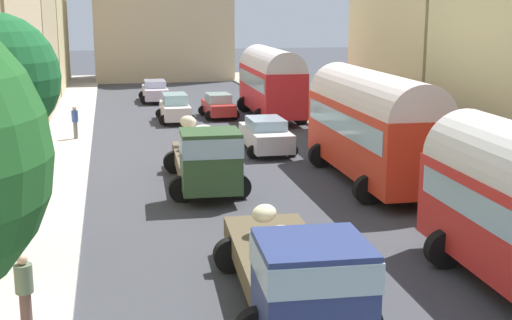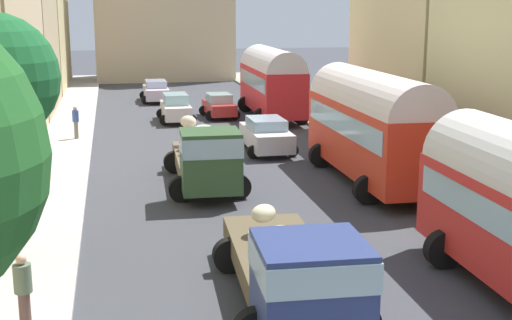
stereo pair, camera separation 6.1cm
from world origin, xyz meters
TOP-DOWN VIEW (x-y plane):
  - ground_plane at (0.00, 27.00)m, footprint 154.00×154.00m
  - sidewalk_left at (-7.25, 27.00)m, footprint 2.50×70.00m
  - sidewalk_right at (7.25, 27.00)m, footprint 2.50×70.00m
  - building_left_3 at (-11.06, 39.28)m, footprint 5.62×11.32m
  - building_left_4 at (-11.46, 52.67)m, footprint 6.51×13.92m
  - building_right_2 at (11.17, 26.14)m, footprint 5.86×9.89m
  - distant_church at (-0.00, 57.99)m, footprint 12.37×6.47m
  - parked_bus_1 at (4.74, 17.33)m, footprint 3.41×9.29m
  - parked_bus_2 at (4.56, 33.64)m, footprint 3.39×8.69m
  - cargo_truck_0 at (-1.26, 6.15)m, footprint 3.20×7.22m
  - cargo_truck_1 at (-1.67, 17.36)m, footprint 3.06×7.32m
  - car_0 at (-1.29, 33.43)m, footprint 2.14×4.05m
  - car_1 at (-1.85, 42.59)m, footprint 2.24×4.35m
  - car_2 at (2.03, 23.77)m, footprint 2.38×4.34m
  - car_3 at (1.45, 34.40)m, footprint 2.22×3.68m
  - pedestrian_1 at (-6.89, 6.60)m, footprint 0.52×0.52m
  - pedestrian_2 at (-6.78, 28.30)m, footprint 0.45×0.45m

SIDE VIEW (x-z plane):
  - ground_plane at x=0.00m, z-range 0.00..0.00m
  - sidewalk_left at x=-7.25m, z-range 0.00..0.14m
  - sidewalk_right at x=7.25m, z-range 0.00..0.14m
  - car_3 at x=1.45m, z-range 0.00..1.47m
  - car_1 at x=-1.85m, z-range 0.01..1.53m
  - car_2 at x=2.03m, z-range 0.01..1.61m
  - car_0 at x=-1.29m, z-range -0.01..1.65m
  - pedestrian_1 at x=-6.89m, z-range 0.12..1.91m
  - pedestrian_2 at x=-6.78m, z-range 0.13..1.92m
  - cargo_truck_0 at x=-1.26m, z-range 0.06..2.35m
  - cargo_truck_1 at x=-1.67m, z-range 0.02..2.56m
  - parked_bus_2 at x=4.56m, z-range 0.23..4.46m
  - parked_bus_1 at x=4.74m, z-range 0.23..4.52m
  - building_right_2 at x=11.17m, z-range 0.02..9.54m
  - distant_church at x=0.00m, z-range -2.61..15.49m
  - building_left_3 at x=-11.06m, z-range 0.04..13.34m
  - building_left_4 at x=-11.46m, z-range 0.03..14.13m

